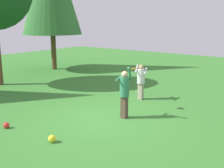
# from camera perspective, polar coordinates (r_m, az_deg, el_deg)

# --- Properties ---
(ground_plane) EXTENTS (40.00, 40.00, 0.00)m
(ground_plane) POSITION_cam_1_polar(r_m,az_deg,el_deg) (10.09, -1.76, -7.25)
(ground_plane) COLOR #387A2D
(person_thrower) EXTENTS (0.61, 0.57, 1.93)m
(person_thrower) POSITION_cam_1_polar(r_m,az_deg,el_deg) (9.88, 2.60, -1.32)
(person_thrower) COLOR #4C382D
(person_thrower) RESTS_ON ground_plane
(person_catcher) EXTENTS (0.68, 0.65, 1.59)m
(person_catcher) POSITION_cam_1_polar(r_m,az_deg,el_deg) (12.33, 6.02, 1.04)
(person_catcher) COLOR gray
(person_catcher) RESTS_ON ground_plane
(frisbee) EXTENTS (0.38, 0.38, 0.07)m
(frisbee) POSITION_cam_1_polar(r_m,az_deg,el_deg) (10.70, 4.79, 3.24)
(frisbee) COLOR orange
(ball_yellow) EXTENTS (0.23, 0.23, 0.23)m
(ball_yellow) POSITION_cam_1_polar(r_m,az_deg,el_deg) (8.42, -12.35, -11.03)
(ball_yellow) COLOR yellow
(ball_yellow) RESTS_ON ground_plane
(ball_red) EXTENTS (0.20, 0.20, 0.20)m
(ball_red) POSITION_cam_1_polar(r_m,az_deg,el_deg) (9.88, -21.09, -8.01)
(ball_red) COLOR red
(ball_red) RESTS_ON ground_plane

